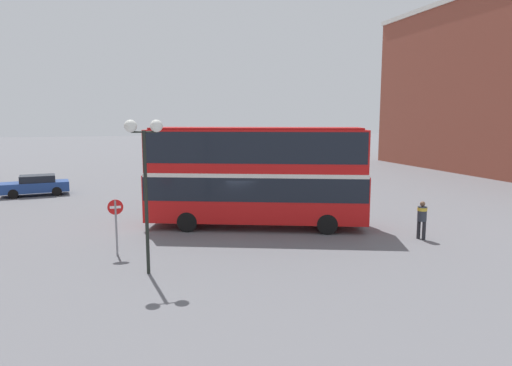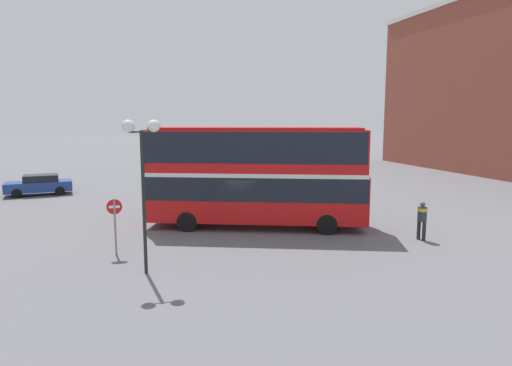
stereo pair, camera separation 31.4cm
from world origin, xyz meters
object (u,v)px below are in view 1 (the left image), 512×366
(pedestrian_foreground, at_px, (422,216))
(street_lamp_twin_globe, at_px, (144,151))
(no_entry_sign, at_px, (116,218))
(parked_car_kerb_far, at_px, (285,172))
(double_decker_bus, at_px, (256,171))
(parked_car_kerb_near, at_px, (36,185))

(pedestrian_foreground, distance_m, street_lamp_twin_globe, 12.47)
(street_lamp_twin_globe, bearing_deg, no_entry_sign, 112.93)
(parked_car_kerb_far, bearing_deg, double_decker_bus, 71.81)
(double_decker_bus, bearing_deg, pedestrian_foreground, -12.92)
(street_lamp_twin_globe, bearing_deg, parked_car_kerb_near, 109.76)
(parked_car_kerb_near, height_order, parked_car_kerb_far, parked_car_kerb_far)
(pedestrian_foreground, bearing_deg, parked_car_kerb_near, -66.47)
(parked_car_kerb_far, height_order, street_lamp_twin_globe, street_lamp_twin_globe)
(parked_car_kerb_far, xyz_separation_m, no_entry_sign, (-13.44, -17.82, 0.66))
(double_decker_bus, distance_m, pedestrian_foreground, 7.94)
(no_entry_sign, bearing_deg, parked_car_kerb_near, 109.25)
(double_decker_bus, relative_size, no_entry_sign, 4.87)
(pedestrian_foreground, height_order, parked_car_kerb_near, pedestrian_foreground)
(parked_car_kerb_near, xyz_separation_m, street_lamp_twin_globe, (6.73, -18.74, 3.57))
(parked_car_kerb_near, bearing_deg, pedestrian_foreground, 128.37)
(double_decker_bus, height_order, street_lamp_twin_globe, street_lamp_twin_globe)
(double_decker_bus, bearing_deg, parked_car_kerb_near, 152.99)
(parked_car_kerb_far, bearing_deg, street_lamp_twin_globe, 65.36)
(parked_car_kerb_far, bearing_deg, no_entry_sign, 59.58)
(parked_car_kerb_far, distance_m, street_lamp_twin_globe, 24.08)
(double_decker_bus, xyz_separation_m, pedestrian_foreground, (6.48, -4.23, -1.75))
(pedestrian_foreground, bearing_deg, no_entry_sign, -29.02)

